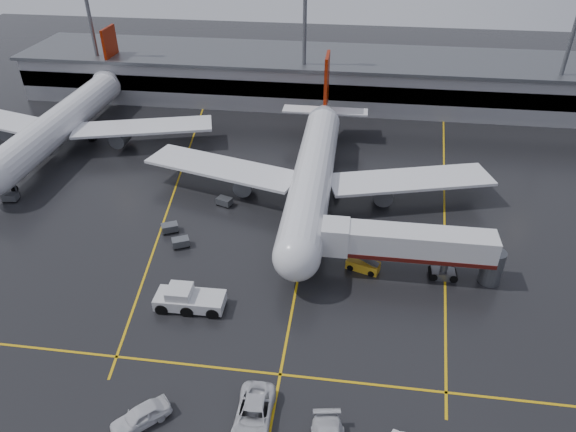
# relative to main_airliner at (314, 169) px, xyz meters

# --- Properties ---
(ground) EXTENTS (220.00, 220.00, 0.00)m
(ground) POSITION_rel_main_airliner_xyz_m (0.00, -9.70, -4.21)
(ground) COLOR black
(ground) RESTS_ON ground
(apron_line_centre) EXTENTS (0.25, 90.00, 0.02)m
(apron_line_centre) POSITION_rel_main_airliner_xyz_m (0.00, -9.70, -4.20)
(apron_line_centre) COLOR gold
(apron_line_centre) RESTS_ON ground
(apron_line_stop) EXTENTS (60.00, 0.25, 0.02)m
(apron_line_stop) POSITION_rel_main_airliner_xyz_m (0.00, -31.70, -4.20)
(apron_line_stop) COLOR gold
(apron_line_stop) RESTS_ON ground
(apron_line_left) EXTENTS (9.99, 69.35, 0.02)m
(apron_line_left) POSITION_rel_main_airliner_xyz_m (-20.00, 0.30, -4.20)
(apron_line_left) COLOR gold
(apron_line_left) RESTS_ON ground
(apron_line_right) EXTENTS (7.57, 69.64, 0.02)m
(apron_line_right) POSITION_rel_main_airliner_xyz_m (18.00, 0.30, -4.20)
(apron_line_right) COLOR gold
(apron_line_right) RESTS_ON ground
(terminal) EXTENTS (122.00, 19.00, 8.60)m
(terminal) POSITION_rel_main_airliner_xyz_m (0.00, 38.23, 0.11)
(terminal) COLOR gray
(terminal) RESTS_ON ground
(light_mast_left) EXTENTS (3.00, 1.20, 25.45)m
(light_mast_left) POSITION_rel_main_airliner_xyz_m (-45.00, 32.30, 10.27)
(light_mast_left) COLOR #595B60
(light_mast_left) RESTS_ON ground
(light_mast_mid) EXTENTS (3.00, 1.20, 25.45)m
(light_mast_mid) POSITION_rel_main_airliner_xyz_m (-5.00, 32.30, 10.27)
(light_mast_mid) COLOR #595B60
(light_mast_mid) RESTS_ON ground
(light_mast_right) EXTENTS (3.00, 1.20, 25.45)m
(light_mast_right) POSITION_rel_main_airliner_xyz_m (40.00, 32.30, 10.27)
(light_mast_right) COLOR #595B60
(light_mast_right) RESTS_ON ground
(main_airliner) EXTENTS (48.80, 45.60, 14.10)m
(main_airliner) POSITION_rel_main_airliner_xyz_m (0.00, 0.00, 0.00)
(main_airliner) COLOR silver
(main_airliner) RESTS_ON ground
(second_airliner) EXTENTS (48.80, 45.60, 14.10)m
(second_airliner) POSITION_rel_main_airliner_xyz_m (-42.00, 12.00, 0.00)
(second_airliner) COLOR silver
(second_airliner) RESTS_ON ground
(jet_bridge) EXTENTS (19.90, 3.40, 6.05)m
(jet_bridge) POSITION_rel_main_airliner_xyz_m (11.87, -15.70, -0.28)
(jet_bridge) COLOR silver
(jet_bridge) RESTS_ON ground
(pushback_tractor) EXTENTS (7.21, 3.18, 2.56)m
(pushback_tractor) POSITION_rel_main_airliner_xyz_m (-10.73, -24.20, -3.19)
(pushback_tractor) COLOR silver
(pushback_tractor) RESTS_ON ground
(belt_loader) EXTENTS (4.01, 2.66, 2.35)m
(belt_loader) POSITION_rel_main_airliner_xyz_m (7.13, -15.52, -3.63)
(belt_loader) COLOR gold
(belt_loader) RESTS_ON ground
(service_van_a) EXTENTS (3.04, 6.48, 1.79)m
(service_van_a) POSITION_rel_main_airliner_xyz_m (-1.44, -36.83, -3.31)
(service_van_a) COLOR silver
(service_van_a) RESTS_ON ground
(service_van_d) EXTENTS (4.93, 4.88, 1.69)m
(service_van_d) POSITION_rel_main_airliner_xyz_m (-10.56, -38.14, -3.37)
(service_van_d) COLOR silver
(service_van_d) RESTS_ON ground
(baggage_cart_a) EXTENTS (2.37, 2.05, 1.12)m
(baggage_cart_a) POSITION_rel_main_airliner_xyz_m (-14.77, -14.03, -3.58)
(baggage_cart_a) COLOR #595B60
(baggage_cart_a) RESTS_ON ground
(baggage_cart_b) EXTENTS (2.37, 2.05, 1.12)m
(baggage_cart_b) POSITION_rel_main_airliner_xyz_m (-17.07, -11.21, -3.58)
(baggage_cart_b) COLOR #595B60
(baggage_cart_b) RESTS_ON ground
(baggage_cart_c) EXTENTS (2.33, 1.91, 1.12)m
(baggage_cart_c) POSITION_rel_main_airliner_xyz_m (-11.75, -4.09, -3.58)
(baggage_cart_c) COLOR #595B60
(baggage_cart_c) RESTS_ON ground
(baggage_cart_d) EXTENTS (2.14, 1.53, 1.12)m
(baggage_cart_d) POSITION_rel_main_airliner_xyz_m (-45.22, 0.66, -3.58)
(baggage_cart_d) COLOR #595B60
(baggage_cart_d) RESTS_ON ground
(baggage_cart_e) EXTENTS (2.12, 1.50, 1.12)m
(baggage_cart_e) POSITION_rel_main_airliner_xyz_m (-41.26, -6.94, -3.58)
(baggage_cart_e) COLOR #595B60
(baggage_cart_e) RESTS_ON ground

